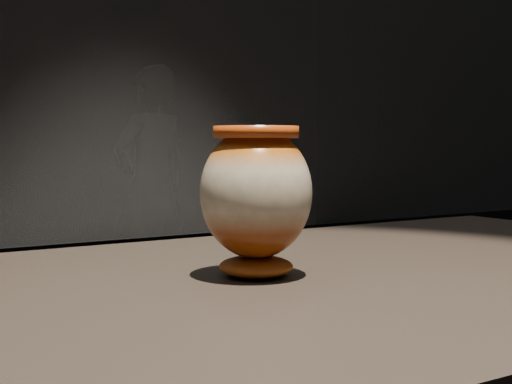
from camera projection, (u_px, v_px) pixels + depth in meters
main_vase at (256, 195)px, 0.90m from camera, size 0.17×0.17×0.19m
visitor at (151, 186)px, 4.64m from camera, size 0.65×0.51×1.57m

